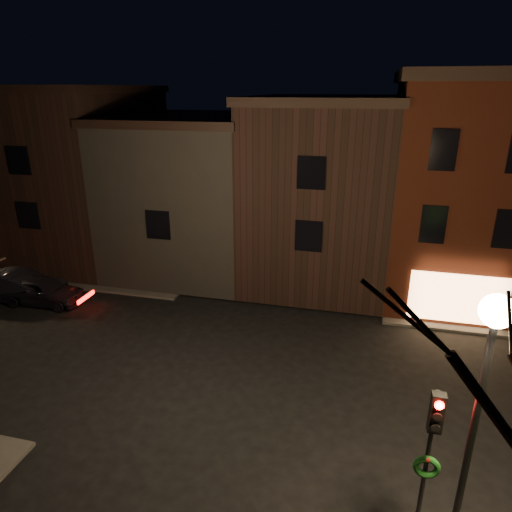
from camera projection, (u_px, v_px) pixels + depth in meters
The scene contains 10 objects.
ground at pixel (244, 373), 16.85m from camera, with size 120.00×120.00×0.00m, color black.
sidewalk_far_left at pixel (83, 208), 39.55m from camera, with size 30.00×30.00×0.12m, color #2D2B28.
corner_building at pixel (457, 188), 21.79m from camera, with size 6.50×8.50×10.50m.
row_building_a at pixel (322, 188), 24.39m from camera, with size 7.30×10.30×9.40m.
row_building_b at pixel (195, 191), 26.20m from camera, with size 7.80×10.30×8.40m.
row_building_c at pixel (82, 172), 27.58m from camera, with size 7.30×10.30×9.90m.
street_lamp_near at pixel (486, 367), 8.19m from camera, with size 0.60×0.60×6.48m.
traffic_signal at pixel (430, 446), 9.59m from camera, with size 0.58×0.38×4.05m.
parked_car_a at pixel (42, 290), 22.03m from camera, with size 1.62×4.04×1.38m, color black.
parked_car_b at pixel (19, 287), 22.32m from camera, with size 1.57×4.49×1.48m, color black.
Camera 1 is at (3.87, -13.78, 9.89)m, focal length 32.00 mm.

